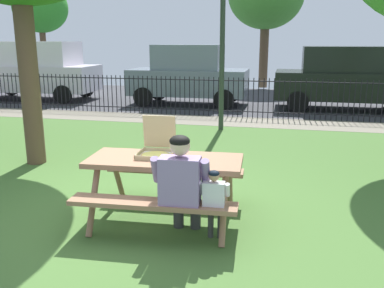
{
  "coord_description": "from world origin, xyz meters",
  "views": [
    {
      "loc": [
        1.87,
        -4.69,
        2.11
      ],
      "look_at": [
        0.66,
        0.68,
        0.75
      ],
      "focal_mm": 39.23,
      "sensor_mm": 36.0,
      "label": 1
    }
  ],
  "objects_px": {
    "pizza_box_open": "(157,148)",
    "lamp_post_walkway": "(223,17)",
    "adult_at_table": "(182,183)",
    "pizza_slice_on_table": "(190,157)",
    "parked_car_left": "(189,74)",
    "parked_car_center": "(348,77)",
    "parked_car_far_left": "(33,69)",
    "far_tree_left": "(40,8)",
    "picnic_table_foreground": "(165,172)",
    "child_at_table": "(214,199)"
  },
  "relations": [
    {
      "from": "pizza_slice_on_table",
      "to": "picnic_table_foreground",
      "type": "bearing_deg",
      "value": -163.87
    },
    {
      "from": "pizza_slice_on_table",
      "to": "parked_car_center",
      "type": "relative_size",
      "value": 0.06
    },
    {
      "from": "adult_at_table",
      "to": "parked_car_center",
      "type": "distance_m",
      "value": 10.12
    },
    {
      "from": "lamp_post_walkway",
      "to": "far_tree_left",
      "type": "relative_size",
      "value": 0.89
    },
    {
      "from": "pizza_box_open",
      "to": "parked_car_far_left",
      "type": "bearing_deg",
      "value": 129.57
    },
    {
      "from": "pizza_slice_on_table",
      "to": "adult_at_table",
      "type": "relative_size",
      "value": 0.24
    },
    {
      "from": "pizza_box_open",
      "to": "child_at_table",
      "type": "distance_m",
      "value": 1.07
    },
    {
      "from": "adult_at_table",
      "to": "far_tree_left",
      "type": "relative_size",
      "value": 0.24
    },
    {
      "from": "pizza_box_open",
      "to": "adult_at_table",
      "type": "bearing_deg",
      "value": -52.59
    },
    {
      "from": "child_at_table",
      "to": "parked_car_far_left",
      "type": "distance_m",
      "value": 12.82
    },
    {
      "from": "pizza_slice_on_table",
      "to": "child_at_table",
      "type": "relative_size",
      "value": 0.34
    },
    {
      "from": "pizza_slice_on_table",
      "to": "parked_car_left",
      "type": "bearing_deg",
      "value": 103.25
    },
    {
      "from": "adult_at_table",
      "to": "lamp_post_walkway",
      "type": "height_order",
      "value": "lamp_post_walkway"
    },
    {
      "from": "adult_at_table",
      "to": "child_at_table",
      "type": "xyz_separation_m",
      "value": [
        0.35,
        -0.01,
        -0.15
      ]
    },
    {
      "from": "adult_at_table",
      "to": "pizza_slice_on_table",
      "type": "bearing_deg",
      "value": 93.43
    },
    {
      "from": "parked_car_center",
      "to": "lamp_post_walkway",
      "type": "bearing_deg",
      "value": -131.05
    },
    {
      "from": "far_tree_left",
      "to": "pizza_box_open",
      "type": "bearing_deg",
      "value": -54.59
    },
    {
      "from": "parked_car_far_left",
      "to": "far_tree_left",
      "type": "bearing_deg",
      "value": 118.2
    },
    {
      "from": "parked_car_center",
      "to": "parked_car_far_left",
      "type": "bearing_deg",
      "value": 180.0
    },
    {
      "from": "picnic_table_foreground",
      "to": "parked_car_far_left",
      "type": "distance_m",
      "value": 12.0
    },
    {
      "from": "pizza_slice_on_table",
      "to": "adult_at_table",
      "type": "xyz_separation_m",
      "value": [
        0.03,
        -0.57,
        -0.12
      ]
    },
    {
      "from": "picnic_table_foreground",
      "to": "parked_car_center",
      "type": "relative_size",
      "value": 0.43
    },
    {
      "from": "child_at_table",
      "to": "lamp_post_walkway",
      "type": "bearing_deg",
      "value": 98.12
    },
    {
      "from": "parked_car_far_left",
      "to": "parked_car_left",
      "type": "distance_m",
      "value": 5.8
    },
    {
      "from": "pizza_box_open",
      "to": "parked_car_left",
      "type": "xyz_separation_m",
      "value": [
        -1.73,
        9.11,
        0.15
      ]
    },
    {
      "from": "lamp_post_walkway",
      "to": "parked_car_left",
      "type": "bearing_deg",
      "value": 113.92
    },
    {
      "from": "pizza_box_open",
      "to": "adult_at_table",
      "type": "distance_m",
      "value": 0.78
    },
    {
      "from": "adult_at_table",
      "to": "far_tree_left",
      "type": "distance_m",
      "value": 19.56
    },
    {
      "from": "parked_car_far_left",
      "to": "parked_car_left",
      "type": "bearing_deg",
      "value": -0.0
    },
    {
      "from": "picnic_table_foreground",
      "to": "pizza_slice_on_table",
      "type": "bearing_deg",
      "value": 16.13
    },
    {
      "from": "parked_car_far_left",
      "to": "far_tree_left",
      "type": "distance_m",
      "value": 7.31
    },
    {
      "from": "parked_car_center",
      "to": "far_tree_left",
      "type": "relative_size",
      "value": 0.89
    },
    {
      "from": "picnic_table_foreground",
      "to": "parked_car_far_left",
      "type": "relative_size",
      "value": 0.4
    },
    {
      "from": "pizza_box_open",
      "to": "lamp_post_walkway",
      "type": "height_order",
      "value": "lamp_post_walkway"
    },
    {
      "from": "pizza_box_open",
      "to": "adult_at_table",
      "type": "height_order",
      "value": "pizza_box_open"
    },
    {
      "from": "child_at_table",
      "to": "parked_car_left",
      "type": "height_order",
      "value": "parked_car_left"
    },
    {
      "from": "pizza_box_open",
      "to": "lamp_post_walkway",
      "type": "xyz_separation_m",
      "value": [
        -0.03,
        5.28,
        1.78
      ]
    },
    {
      "from": "picnic_table_foreground",
      "to": "adult_at_table",
      "type": "bearing_deg",
      "value": -56.19
    },
    {
      "from": "far_tree_left",
      "to": "parked_car_left",
      "type": "bearing_deg",
      "value": -33.73
    },
    {
      "from": "adult_at_table",
      "to": "parked_car_left",
      "type": "relative_size",
      "value": 0.3
    },
    {
      "from": "picnic_table_foreground",
      "to": "pizza_slice_on_table",
      "type": "xyz_separation_m",
      "value": [
        0.29,
        0.08,
        0.18
      ]
    },
    {
      "from": "pizza_box_open",
      "to": "child_at_table",
      "type": "bearing_deg",
      "value": -36.78
    },
    {
      "from": "lamp_post_walkway",
      "to": "parked_car_center",
      "type": "bearing_deg",
      "value": 48.95
    },
    {
      "from": "parked_car_center",
      "to": "child_at_table",
      "type": "bearing_deg",
      "value": -104.42
    },
    {
      "from": "parked_car_center",
      "to": "pizza_slice_on_table",
      "type": "bearing_deg",
      "value": -107.53
    },
    {
      "from": "far_tree_left",
      "to": "adult_at_table",
      "type": "bearing_deg",
      "value": -54.52
    },
    {
      "from": "child_at_table",
      "to": "far_tree_left",
      "type": "relative_size",
      "value": 0.17
    },
    {
      "from": "picnic_table_foreground",
      "to": "lamp_post_walkway",
      "type": "bearing_deg",
      "value": 91.72
    },
    {
      "from": "child_at_table",
      "to": "far_tree_left",
      "type": "xyz_separation_m",
      "value": [
        -11.57,
        15.75,
        3.16
      ]
    },
    {
      "from": "adult_at_table",
      "to": "parked_car_far_left",
      "type": "distance_m",
      "value": 12.58
    }
  ]
}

